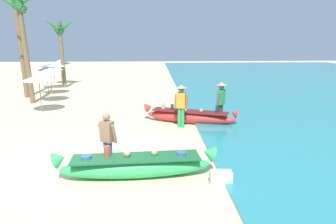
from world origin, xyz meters
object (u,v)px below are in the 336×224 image
at_px(person_vendor_hatted, 181,103).
at_px(palm_tree_tall_inland, 16,7).
at_px(boat_green_foreground, 136,166).
at_px(person_tourist_customer, 107,137).
at_px(palm_tree_leaning_seaward, 61,34).
at_px(palm_tree_mid_cluster, 18,12).
at_px(boat_red_midground, 190,116).
at_px(cooler_box, 221,178).
at_px(person_vendor_assistant, 221,100).

relative_size(person_vendor_hatted, palm_tree_tall_inland, 0.26).
distance_m(boat_green_foreground, person_tourist_customer, 1.19).
height_order(person_tourist_customer, palm_tree_leaning_seaward, palm_tree_leaning_seaward).
height_order(palm_tree_tall_inland, palm_tree_leaning_seaward, palm_tree_tall_inland).
bearing_deg(boat_green_foreground, person_tourist_customer, 142.59).
xyz_separation_m(palm_tree_tall_inland, palm_tree_mid_cluster, (0.82, -1.79, -0.44)).
bearing_deg(boat_red_midground, palm_tree_tall_inland, 145.85).
distance_m(boat_red_midground, person_tourist_customer, 5.43).
height_order(person_vendor_hatted, palm_tree_leaning_seaward, palm_tree_leaning_seaward).
height_order(palm_tree_tall_inland, cooler_box, palm_tree_tall_inland).
height_order(boat_red_midground, person_vendor_hatted, person_vendor_hatted).
bearing_deg(person_tourist_customer, boat_green_foreground, -37.41).
height_order(person_vendor_hatted, person_tourist_customer, person_vendor_hatted).
relative_size(person_tourist_customer, person_vendor_assistant, 0.89).
bearing_deg(palm_tree_tall_inland, person_vendor_hatted, -37.97).
relative_size(boat_green_foreground, person_vendor_assistant, 2.38).
bearing_deg(person_tourist_customer, cooler_box, -21.58).
height_order(person_vendor_assistant, palm_tree_mid_cluster, palm_tree_mid_cluster).
bearing_deg(boat_red_midground, cooler_box, -88.95).
bearing_deg(person_vendor_hatted, palm_tree_tall_inland, 142.03).
xyz_separation_m(boat_green_foreground, boat_red_midground, (2.05, 5.20, -0.01)).
bearing_deg(cooler_box, person_vendor_hatted, 99.61).
xyz_separation_m(person_vendor_assistant, palm_tree_leaning_seaward, (-9.48, 10.50, 2.84)).
xyz_separation_m(person_vendor_hatted, person_vendor_assistant, (1.74, 0.48, 0.01)).
bearing_deg(palm_tree_leaning_seaward, person_vendor_assistant, -47.92).
height_order(person_tourist_customer, person_vendor_assistant, person_vendor_assistant).
relative_size(palm_tree_leaning_seaward, palm_tree_mid_cluster, 0.82).
bearing_deg(person_tourist_customer, boat_red_midground, 57.84).
bearing_deg(boat_green_foreground, palm_tree_mid_cluster, 123.90).
distance_m(person_vendor_hatted, palm_tree_mid_cluster, 10.52).
distance_m(person_tourist_customer, palm_tree_tall_inland, 13.60).
relative_size(boat_green_foreground, person_vendor_hatted, 2.41).
height_order(palm_tree_leaning_seaward, cooler_box, palm_tree_leaning_seaward).
bearing_deg(person_tourist_customer, palm_tree_mid_cluster, 122.16).
relative_size(person_vendor_hatted, palm_tree_leaning_seaward, 0.36).
bearing_deg(cooler_box, boat_green_foreground, 169.24).
distance_m(person_vendor_hatted, person_tourist_customer, 4.63).
xyz_separation_m(person_tourist_customer, person_vendor_assistant, (4.18, 4.42, 0.14)).
bearing_deg(palm_tree_mid_cluster, person_vendor_assistant, -25.66).
distance_m(boat_red_midground, palm_tree_mid_cluster, 10.87).
bearing_deg(person_vendor_assistant, palm_tree_leaning_seaward, 132.08).
bearing_deg(palm_tree_mid_cluster, person_vendor_hatted, -32.65).
xyz_separation_m(boat_red_midground, palm_tree_tall_inland, (-9.49, 6.44, 5.07)).
relative_size(boat_red_midground, palm_tree_leaning_seaward, 0.81).
distance_m(person_vendor_assistant, palm_tree_mid_cluster, 11.73).
distance_m(person_tourist_customer, person_vendor_assistant, 6.09).
bearing_deg(person_vendor_hatted, boat_green_foreground, -109.51).
xyz_separation_m(palm_tree_mid_cluster, cooler_box, (8.77, -10.39, -4.76)).
relative_size(person_tourist_customer, cooler_box, 2.97).
relative_size(person_vendor_hatted, person_tourist_customer, 1.11).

